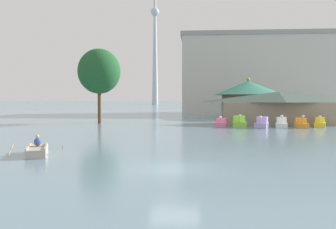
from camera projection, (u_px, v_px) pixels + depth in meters
ground_plane at (175, 169)px, 18.46m from camera, size 2000.00×2000.00×0.00m
rowboat_with_rower at (37, 151)px, 22.93m from camera, size 3.60×3.56×1.29m
pedal_boat_pink at (221, 123)px, 47.40m from camera, size 1.88×2.48×1.43m
pedal_boat_lime at (239, 123)px, 45.84m from camera, size 1.70×2.31×1.72m
pedal_boat_lavender at (262, 124)px, 45.00m from camera, size 2.21×2.90×1.58m
pedal_boat_white at (281, 123)px, 46.21m from camera, size 1.95×2.97×1.63m
pedal_boat_orange at (301, 124)px, 45.25m from camera, size 1.51×2.32×1.67m
pedal_boat_yellow at (320, 123)px, 46.61m from camera, size 2.06×2.67×1.53m
boathouse at (278, 107)px, 51.68m from camera, size 17.08×6.65×4.65m
green_roof_pavilion at (248, 97)px, 67.88m from camera, size 12.83×12.83×7.71m
shoreline_tree_tall_left at (99, 71)px, 54.20m from camera, size 6.34×6.34×11.10m
background_building_block at (260, 75)px, 92.62m from camera, size 39.75×19.91×19.45m
distant_broadcast_tower at (155, 21)px, 263.97m from camera, size 6.10×6.10×155.69m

